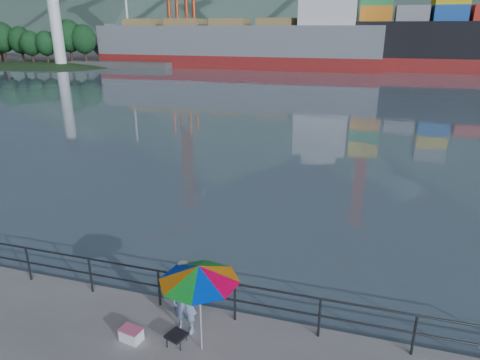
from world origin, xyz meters
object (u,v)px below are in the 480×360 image
at_px(beach_umbrella, 199,273).
at_px(bulk_carrier, 245,43).
at_px(fisherman, 185,300).
at_px(cooler_bag, 131,335).

distance_m(beach_umbrella, bulk_carrier, 72.44).
height_order(beach_umbrella, bulk_carrier, bulk_carrier).
relative_size(fisherman, cooler_bag, 3.49).
relative_size(beach_umbrella, bulk_carrier, 0.04).
bearing_deg(beach_umbrella, bulk_carrier, 105.49).
bearing_deg(fisherman, cooler_bag, -146.35).
bearing_deg(cooler_bag, fisherman, 41.56).
height_order(beach_umbrella, cooler_bag, beach_umbrella).
relative_size(fisherman, bulk_carrier, 0.03).
xyz_separation_m(fisherman, bulk_carrier, (-18.77, 69.32, 3.30)).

